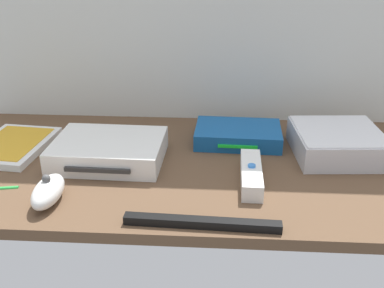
{
  "coord_description": "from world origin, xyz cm",
  "views": [
    {
      "loc": [
        4.97,
        -79.27,
        40.22
      ],
      "look_at": [
        0.0,
        0.0,
        4.0
      ],
      "focal_mm": 42.66,
      "sensor_mm": 36.0,
      "label": 1
    }
  ],
  "objects_px": {
    "game_case": "(12,146)",
    "sensor_bar": "(202,223)",
    "game_console": "(109,151)",
    "network_router": "(238,135)",
    "remote_nunchuk": "(48,191)",
    "mini_computer": "(337,142)",
    "remote_wand": "(251,174)"
  },
  "relations": [
    {
      "from": "game_case",
      "to": "sensor_bar",
      "type": "bearing_deg",
      "value": -26.72
    },
    {
      "from": "game_console",
      "to": "game_case",
      "type": "xyz_separation_m",
      "value": [
        -0.21,
        0.04,
        -0.01
      ]
    },
    {
      "from": "network_router",
      "to": "remote_nunchuk",
      "type": "height_order",
      "value": "remote_nunchuk"
    },
    {
      "from": "mini_computer",
      "to": "remote_nunchuk",
      "type": "bearing_deg",
      "value": -157.42
    },
    {
      "from": "mini_computer",
      "to": "game_case",
      "type": "distance_m",
      "value": 0.67
    },
    {
      "from": "game_case",
      "to": "sensor_bar",
      "type": "xyz_separation_m",
      "value": [
        0.4,
        -0.25,
        -0.0
      ]
    },
    {
      "from": "game_case",
      "to": "game_console",
      "type": "bearing_deg",
      "value": -5.81
    },
    {
      "from": "remote_wand",
      "to": "remote_nunchuk",
      "type": "height_order",
      "value": "remote_nunchuk"
    },
    {
      "from": "mini_computer",
      "to": "remote_wand",
      "type": "distance_m",
      "value": 0.22
    },
    {
      "from": "network_router",
      "to": "sensor_bar",
      "type": "xyz_separation_m",
      "value": [
        -0.06,
        -0.32,
        -0.01
      ]
    },
    {
      "from": "game_console",
      "to": "game_case",
      "type": "distance_m",
      "value": 0.22
    },
    {
      "from": "network_router",
      "to": "remote_nunchuk",
      "type": "distance_m",
      "value": 0.41
    },
    {
      "from": "remote_wand",
      "to": "mini_computer",
      "type": "bearing_deg",
      "value": 36.01
    },
    {
      "from": "remote_wand",
      "to": "game_console",
      "type": "bearing_deg",
      "value": 167.51
    },
    {
      "from": "mini_computer",
      "to": "sensor_bar",
      "type": "relative_size",
      "value": 0.76
    },
    {
      "from": "mini_computer",
      "to": "network_router",
      "type": "distance_m",
      "value": 0.2
    },
    {
      "from": "game_console",
      "to": "network_router",
      "type": "height_order",
      "value": "game_console"
    },
    {
      "from": "mini_computer",
      "to": "remote_wand",
      "type": "bearing_deg",
      "value": -145.14
    },
    {
      "from": "game_case",
      "to": "remote_nunchuk",
      "type": "xyz_separation_m",
      "value": [
        0.15,
        -0.2,
        0.01
      ]
    },
    {
      "from": "game_case",
      "to": "remote_wand",
      "type": "height_order",
      "value": "remote_wand"
    },
    {
      "from": "remote_wand",
      "to": "sensor_bar",
      "type": "relative_size",
      "value": 0.62
    },
    {
      "from": "game_case",
      "to": "remote_wand",
      "type": "xyz_separation_m",
      "value": [
        0.49,
        -0.11,
        0.01
      ]
    },
    {
      "from": "remote_nunchuk",
      "to": "network_router",
      "type": "bearing_deg",
      "value": 40.31
    },
    {
      "from": "mini_computer",
      "to": "remote_wand",
      "type": "height_order",
      "value": "mini_computer"
    },
    {
      "from": "game_case",
      "to": "remote_nunchuk",
      "type": "relative_size",
      "value": 2.01
    },
    {
      "from": "game_console",
      "to": "sensor_bar",
      "type": "height_order",
      "value": "game_console"
    },
    {
      "from": "game_case",
      "to": "network_router",
      "type": "height_order",
      "value": "network_router"
    },
    {
      "from": "remote_nunchuk",
      "to": "sensor_bar",
      "type": "xyz_separation_m",
      "value": [
        0.26,
        -0.06,
        -0.01
      ]
    },
    {
      "from": "network_router",
      "to": "game_case",
      "type": "bearing_deg",
      "value": -169.95
    },
    {
      "from": "game_console",
      "to": "sensor_bar",
      "type": "bearing_deg",
      "value": -46.42
    },
    {
      "from": "game_console",
      "to": "sensor_bar",
      "type": "distance_m",
      "value": 0.29
    },
    {
      "from": "game_case",
      "to": "remote_nunchuk",
      "type": "bearing_deg",
      "value": -47.86
    }
  ]
}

